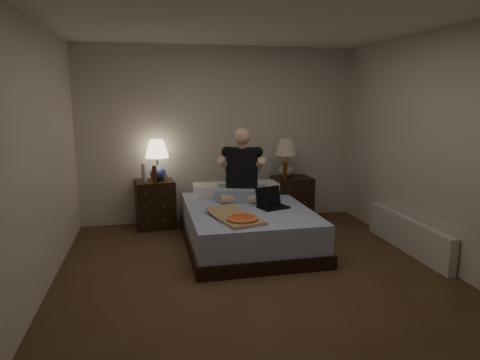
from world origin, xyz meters
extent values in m
cube|color=brown|center=(0.00, 0.00, 0.00)|extent=(4.00, 4.50, 0.00)
cube|color=white|center=(0.00, 0.00, 2.50)|extent=(4.00, 4.50, 0.00)
cube|color=silver|center=(0.00, 2.25, 1.25)|extent=(4.00, 0.00, 2.50)
cube|color=silver|center=(0.00, -2.25, 1.25)|extent=(4.00, 0.00, 2.50)
cube|color=silver|center=(-2.00, 0.00, 1.25)|extent=(0.00, 4.50, 2.50)
cube|color=silver|center=(2.00, 0.00, 1.25)|extent=(0.00, 4.50, 2.50)
cube|color=#5F75BF|center=(0.12, 1.07, 0.24)|extent=(1.45, 1.92, 0.48)
cube|color=black|center=(-0.97, 2.05, 0.33)|extent=(0.56, 0.52, 0.66)
cube|color=black|center=(0.96, 1.85, 0.33)|extent=(0.53, 0.48, 0.67)
cylinder|color=silver|center=(-1.10, 2.02, 0.79)|extent=(0.07, 0.07, 0.25)
cylinder|color=beige|center=(-0.83, 2.00, 0.71)|extent=(0.07, 0.07, 0.10)
cylinder|color=#58240C|center=(-0.96, 1.91, 0.78)|extent=(0.06, 0.06, 0.23)
cylinder|color=#562E0C|center=(0.83, 1.79, 0.78)|extent=(0.06, 0.06, 0.23)
cube|color=silver|center=(1.93, 0.47, 0.20)|extent=(0.10, 1.60, 0.40)
camera|label=1|loc=(-0.99, -3.85, 1.80)|focal=32.00mm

